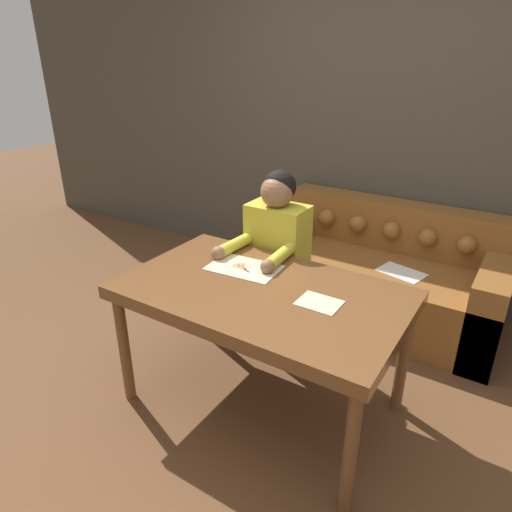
{
  "coord_description": "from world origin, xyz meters",
  "views": [
    {
      "loc": [
        1.07,
        -1.66,
        1.81
      ],
      "look_at": [
        -0.11,
        0.18,
        0.83
      ],
      "focal_mm": 32.0,
      "sensor_mm": 36.0,
      "label": 1
    }
  ],
  "objects_px": {
    "person": "(276,263)",
    "couch": "(380,277)",
    "dining_table": "(262,301)",
    "scissors": "(244,269)"
  },
  "relations": [
    {
      "from": "couch",
      "to": "person",
      "type": "xyz_separation_m",
      "value": [
        -0.45,
        -0.76,
        0.3
      ]
    },
    {
      "from": "dining_table",
      "to": "scissors",
      "type": "relative_size",
      "value": 6.26
    },
    {
      "from": "dining_table",
      "to": "person",
      "type": "relative_size",
      "value": 1.21
    },
    {
      "from": "person",
      "to": "couch",
      "type": "bearing_deg",
      "value": 59.26
    },
    {
      "from": "dining_table",
      "to": "person",
      "type": "bearing_deg",
      "value": 113.11
    },
    {
      "from": "dining_table",
      "to": "person",
      "type": "height_order",
      "value": "person"
    },
    {
      "from": "scissors",
      "to": "dining_table",
      "type": "bearing_deg",
      "value": -33.75
    },
    {
      "from": "dining_table",
      "to": "scissors",
      "type": "height_order",
      "value": "scissors"
    },
    {
      "from": "dining_table",
      "to": "scissors",
      "type": "distance_m",
      "value": 0.25
    },
    {
      "from": "dining_table",
      "to": "couch",
      "type": "relative_size",
      "value": 0.85
    }
  ]
}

